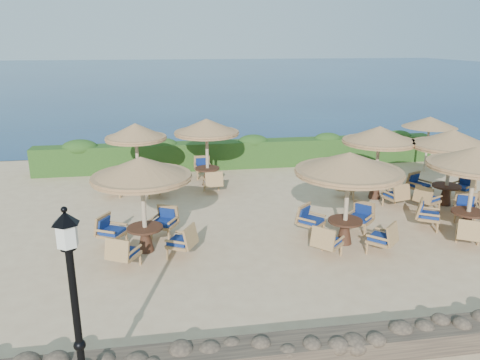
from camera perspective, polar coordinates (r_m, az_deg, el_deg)
ground at (r=14.57m, az=4.97°, el=-5.69°), size 120.00×120.00×0.00m
sea at (r=83.29m, az=-7.12°, el=12.79°), size 160.00×160.00×0.00m
hedge at (r=21.11m, az=0.25°, el=3.19°), size 18.00×0.90×1.20m
stone_wall at (r=9.31m, az=14.86°, el=-18.76°), size 15.00×0.65×0.44m
lamp_post at (r=7.53m, az=-19.22°, el=-16.29°), size 0.44×0.44×3.31m
extra_parasol at (r=21.67m, az=22.14°, el=6.56°), size 2.30×2.30×2.41m
cafe_set_0 at (r=12.54m, az=-11.80°, el=-1.08°), size 2.80×2.80×2.65m
cafe_set_1 at (r=13.07m, az=13.04°, el=-0.04°), size 2.97×2.97×2.65m
cafe_set_2 at (r=15.00m, az=26.62°, el=0.49°), size 2.75×2.75×2.65m
cafe_set_3 at (r=17.57m, az=-12.49°, el=3.87°), size 2.70×2.66×2.65m
cafe_set_4 at (r=18.15m, az=-4.07°, el=5.29°), size 2.52×2.85×2.65m
cafe_set_5 at (r=17.26m, az=16.50°, el=3.71°), size 2.73×2.73×2.65m
cafe_set_6 at (r=17.43m, az=24.31°, el=2.86°), size 2.82×2.82×2.65m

